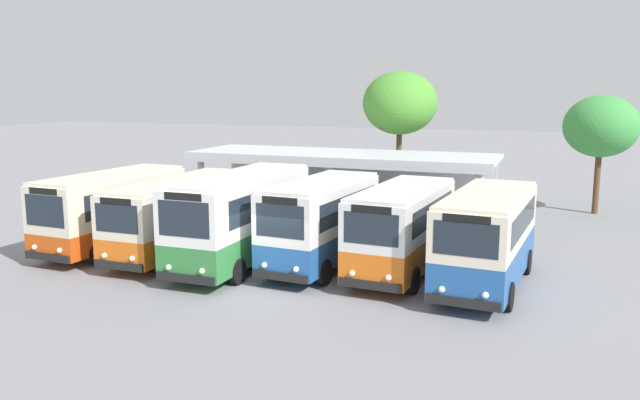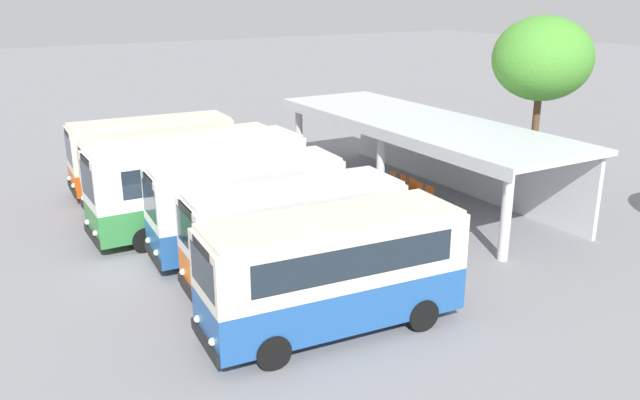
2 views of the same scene
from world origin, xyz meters
TOP-DOWN VIEW (x-y plane):
  - ground_plane at (0.00, 0.00)m, footprint 180.00×180.00m
  - city_bus_nearest_orange at (-8.38, 2.47)m, footprint 2.63×7.22m
  - city_bus_second_in_row at (-5.36, 2.90)m, footprint 2.28×8.07m
  - city_bus_middle_cream at (-2.33, 2.41)m, footprint 2.42×8.02m
  - city_bus_fourth_amber at (0.69, 2.99)m, footprint 2.62×6.67m
  - city_bus_fifth_blue at (3.71, 3.23)m, footprint 2.64×6.85m
  - city_bus_far_end_green at (6.73, 2.74)m, footprint 2.79×7.19m
  - terminal_canopy at (-1.65, 12.83)m, footprint 15.69×5.04m
  - waiting_chair_end_by_column at (-2.81, 11.67)m, footprint 0.44×0.44m
  - waiting_chair_second_from_end at (-2.17, 11.74)m, footprint 0.44×0.44m
  - waiting_chair_middle_seat at (-1.54, 11.75)m, footprint 0.44×0.44m
  - waiting_chair_fourth_seat at (-0.90, 11.66)m, footprint 0.44×0.44m
  - waiting_chair_fifth_seat at (-0.27, 11.69)m, footprint 0.44×0.44m
  - roadside_tree_behind_canopy at (0.09, 17.34)m, footprint 4.26×4.26m
  - roadside_tree_east_of_canopy at (10.80, 18.10)m, footprint 3.85×3.85m

SIDE VIEW (x-z plane):
  - ground_plane at x=0.00m, z-range 0.00..0.00m
  - waiting_chair_end_by_column at x=-2.81m, z-range 0.09..0.95m
  - waiting_chair_second_from_end at x=-2.17m, z-range 0.09..0.95m
  - waiting_chair_middle_seat at x=-1.54m, z-range 0.09..0.95m
  - waiting_chair_fourth_seat at x=-0.90m, z-range 0.09..0.95m
  - waiting_chair_fifth_seat at x=-0.27m, z-range 0.09..0.95m
  - city_bus_second_in_row at x=-5.36m, z-range 0.17..3.21m
  - city_bus_fifth_blue at x=3.71m, z-range 0.17..3.34m
  - city_bus_nearest_orange at x=-8.38m, z-range 0.17..3.38m
  - city_bus_far_end_green at x=6.73m, z-range 0.17..3.39m
  - city_bus_fourth_amber at x=0.69m, z-range 0.17..3.46m
  - city_bus_middle_cream at x=-2.33m, z-range 0.17..3.63m
  - terminal_canopy at x=-1.65m, z-range 0.91..4.31m
  - roadside_tree_east_of_canopy at x=10.80m, z-range 1.51..7.84m
  - roadside_tree_behind_canopy at x=0.09m, z-range 2.00..9.66m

